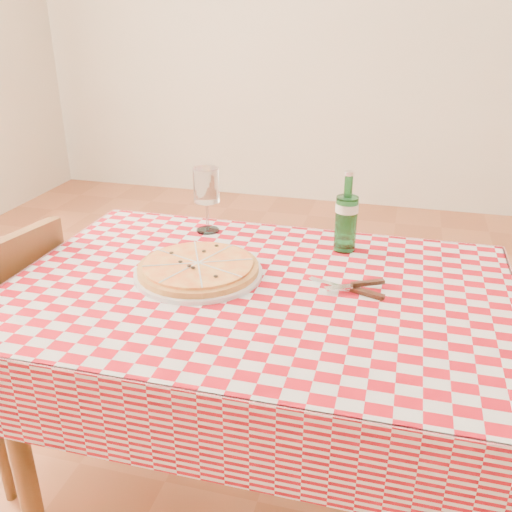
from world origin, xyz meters
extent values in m
plane|color=brown|center=(0.00, 0.00, 0.00)|extent=(6.00, 6.00, 0.00)
cube|color=white|center=(0.00, 3.00, 1.40)|extent=(5.00, 0.02, 2.80)
cube|color=brown|center=(0.00, 0.00, 0.73)|extent=(1.20, 0.80, 0.04)
cylinder|color=brown|center=(-0.54, -0.34, 0.35)|extent=(0.06, 0.06, 0.71)
cylinder|color=brown|center=(-0.54, 0.34, 0.35)|extent=(0.06, 0.06, 0.71)
cylinder|color=brown|center=(0.54, 0.34, 0.35)|extent=(0.06, 0.06, 0.71)
cube|color=#9F0915|center=(0.00, 0.00, 0.75)|extent=(1.30, 0.90, 0.01)
cylinder|color=brown|center=(-0.70, 0.13, 0.19)|extent=(0.03, 0.03, 0.38)
cylinder|color=brown|center=(-1.01, 0.19, 0.19)|extent=(0.03, 0.03, 0.38)
cylinder|color=brown|center=(-0.76, -0.18, 0.19)|extent=(0.03, 0.03, 0.38)
cube|color=brown|center=(-0.72, -0.03, 0.63)|extent=(0.11, 0.38, 0.41)
camera|label=1|loc=(0.34, -1.27, 1.44)|focal=40.00mm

